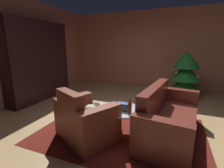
% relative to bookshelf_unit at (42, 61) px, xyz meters
% --- Properties ---
extents(ground_plane, '(7.58, 7.58, 0.00)m').
position_rel_bookshelf_unit_xyz_m(ground_plane, '(2.92, -0.64, -1.09)').
color(ground_plane, tan).
extents(wall_back, '(6.44, 0.06, 2.77)m').
position_rel_bookshelf_unit_xyz_m(wall_back, '(2.92, 2.50, 0.29)').
color(wall_back, tan).
rests_on(wall_back, ground).
extents(wall_left, '(0.06, 6.33, 2.77)m').
position_rel_bookshelf_unit_xyz_m(wall_left, '(-0.27, -0.64, 0.29)').
color(wall_left, tan).
rests_on(wall_left, ground).
extents(area_rug, '(2.87, 2.07, 0.01)m').
position_rel_bookshelf_unit_xyz_m(area_rug, '(2.76, -1.04, -1.09)').
color(area_rug, '#601A13').
rests_on(area_rug, ground).
extents(bookshelf_unit, '(0.39, 2.03, 2.20)m').
position_rel_bookshelf_unit_xyz_m(bookshelf_unit, '(0.00, 0.00, 0.00)').
color(bookshelf_unit, black).
rests_on(bookshelf_unit, ground).
extents(armchair_red, '(1.17, 1.05, 0.87)m').
position_rel_bookshelf_unit_xyz_m(armchair_red, '(2.28, -1.51, -0.78)').
color(armchair_red, brown).
rests_on(armchair_red, ground).
extents(couch_red, '(1.00, 1.87, 0.85)m').
position_rel_bookshelf_unit_xyz_m(couch_red, '(3.54, -0.87, -0.80)').
color(couch_red, maroon).
rests_on(couch_red, ground).
extents(coffee_table, '(0.70, 0.70, 0.46)m').
position_rel_bookshelf_unit_xyz_m(coffee_table, '(2.80, -1.13, -0.68)').
color(coffee_table, black).
rests_on(coffee_table, ground).
extents(book_stack_on_table, '(0.21, 0.18, 0.12)m').
position_rel_bookshelf_unit_xyz_m(book_stack_on_table, '(2.82, -1.16, -0.56)').
color(book_stack_on_table, '#3D5897').
rests_on(book_stack_on_table, coffee_table).
extents(bottle_on_table, '(0.07, 0.07, 0.24)m').
position_rel_bookshelf_unit_xyz_m(bottle_on_table, '(2.96, -1.24, -0.53)').
color(bottle_on_table, '#5D2517').
rests_on(bottle_on_table, coffee_table).
extents(decorated_tree, '(0.96, 0.96, 1.39)m').
position_rel_bookshelf_unit_xyz_m(decorated_tree, '(3.89, 1.57, -0.38)').
color(decorated_tree, brown).
rests_on(decorated_tree, ground).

